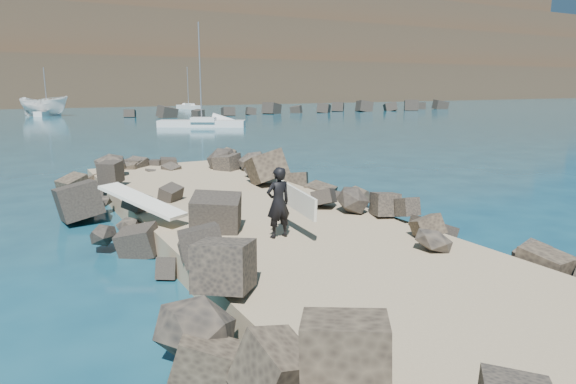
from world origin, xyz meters
name	(u,v)px	position (x,y,z in m)	size (l,w,h in m)	color
ground	(270,240)	(0.00, 0.00, 0.00)	(800.00, 800.00, 0.00)	#0F384C
jetty	(309,250)	(0.00, -2.00, 0.30)	(6.00, 26.00, 0.60)	#8C7759
riprap_left	(181,256)	(-2.90, -1.50, 0.50)	(2.60, 22.00, 1.00)	black
riprap_right	(392,221)	(2.90, -1.50, 0.50)	(2.60, 22.00, 1.00)	black
breakwater_secondary	(311,109)	(35.00, 55.00, 0.60)	(52.00, 4.00, 1.20)	black
headland	(54,44)	(10.00, 160.00, 16.00)	(360.00, 140.00, 32.00)	#2D4919
surfboard_resting	(142,205)	(-3.01, 1.30, 1.04)	(0.64, 2.58, 0.09)	white
boat_imported	(44,106)	(-0.71, 65.46, 1.35)	(2.63, 6.99, 2.70)	white
surfer_with_board	(281,202)	(-0.53, -1.62, 1.43)	(0.86, 2.05, 1.65)	black
sailboat_b	(48,113)	(-0.38, 65.71, 0.35)	(3.78, 5.10, 6.56)	silver
sailboat_d	(189,107)	(22.96, 76.25, 0.35)	(2.81, 6.13, 7.35)	silver
sailboat_c	(202,123)	(11.44, 37.28, 0.35)	(8.31, 6.01, 10.16)	silver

